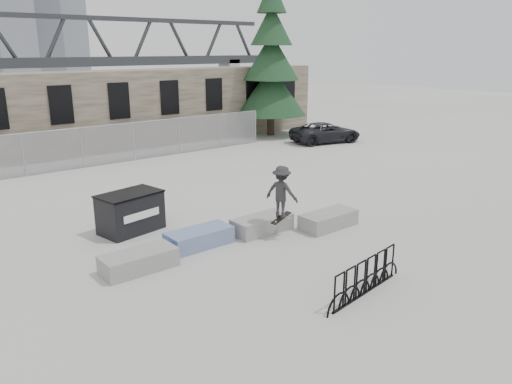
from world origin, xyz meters
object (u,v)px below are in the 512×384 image
planter_far_left (139,260)px  planter_center_right (262,224)px  skateboarder (282,192)px  dumpster (130,212)px  planter_center_left (199,237)px  suv (326,132)px  bike_rack (366,277)px  spruce_tree (271,64)px  planter_offset (328,219)px

planter_far_left → planter_center_right: (4.41, 0.15, 0.00)m
planter_center_right → skateboarder: size_ratio=1.13×
planter_center_right → dumpster: dumpster is taller
planter_center_left → suv: size_ratio=0.44×
planter_far_left → skateboarder: size_ratio=1.13×
dumpster → bike_rack: bearing=-82.3°
planter_center_right → spruce_tree: 19.27m
planter_far_left → suv: size_ratio=0.44×
suv → skateboarder: size_ratio=2.54×
dumpster → skateboarder: 4.94m
bike_rack → planter_far_left: bearing=127.8°
planter_far_left → spruce_tree: 22.46m
planter_offset → suv: bearing=43.7°
dumpster → planter_offset: bearing=-46.3°
planter_far_left → planter_offset: same height
planter_center_right → planter_center_left: bearing=173.2°
planter_center_right → suv: 16.54m
planter_far_left → suv: 20.33m
suv → bike_rack: bearing=150.3°
planter_center_left → bike_rack: size_ratio=0.64×
bike_rack → planter_center_right: bearing=81.0°
planter_center_left → planter_center_right: (2.23, -0.27, 0.00)m
planter_offset → dumpster: (-5.24, 3.78, 0.37)m
planter_center_left → dumpster: 2.69m
spruce_tree → skateboarder: 19.51m
suv → dumpster: bearing=127.3°
dumpster → planter_center_right: bearing=-50.4°
planter_far_left → planter_offset: (6.39, -0.91, 0.00)m
bike_rack → suv: size_ratio=0.69×
planter_far_left → skateboarder: (4.55, -0.62, 1.21)m
planter_center_right → planter_offset: same height
planter_center_left → planter_offset: size_ratio=1.00×
planter_center_right → skateboarder: (0.14, -0.76, 1.21)m
dumpster → spruce_tree: size_ratio=0.19×
planter_center_right → planter_offset: size_ratio=1.00×
bike_rack → skateboarder: (0.91, 4.07, 1.05)m
planter_offset → spruce_tree: 18.89m
spruce_tree → planter_far_left: bearing=-139.9°
bike_rack → suv: suv is taller
planter_center_right → planter_offset: (1.99, -1.06, 0.00)m
planter_center_left → planter_offset: (4.22, -1.33, 0.00)m
planter_offset → spruce_tree: size_ratio=0.17×
dumpster → bike_rack: size_ratio=0.69×
planter_far_left → suv: bearing=29.2°
spruce_tree → planter_center_right: bearing=-131.6°
planter_center_right → suv: (13.34, 9.77, 0.35)m
planter_far_left → bike_rack: bearing=-52.2°
planter_center_left → dumpster: size_ratio=0.93×
planter_offset → planter_center_left: bearing=162.5°
planter_center_left → bike_rack: 5.31m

